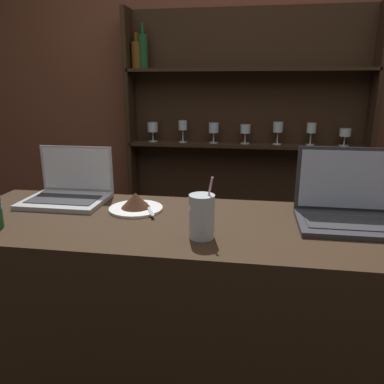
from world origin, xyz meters
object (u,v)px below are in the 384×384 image
object	(u,v)px
water_glass	(202,216)
cake_plate	(136,203)
laptop_far	(348,208)
laptop_near	(69,190)

from	to	relation	value
water_glass	cake_plate	bearing A→B (deg)	141.38
laptop_far	cake_plate	bearing A→B (deg)	178.64
water_glass	laptop_near	bearing A→B (deg)	152.64
cake_plate	water_glass	world-z (taller)	water_glass
laptop_far	water_glass	size ratio (longest dim) A/B	1.75
laptop_near	cake_plate	world-z (taller)	laptop_near
laptop_far	cake_plate	xyz separation A→B (m)	(-0.76, 0.02, -0.03)
cake_plate	water_glass	distance (m)	0.36
laptop_far	laptop_near	bearing A→B (deg)	174.75
laptop_near	laptop_far	world-z (taller)	laptop_far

